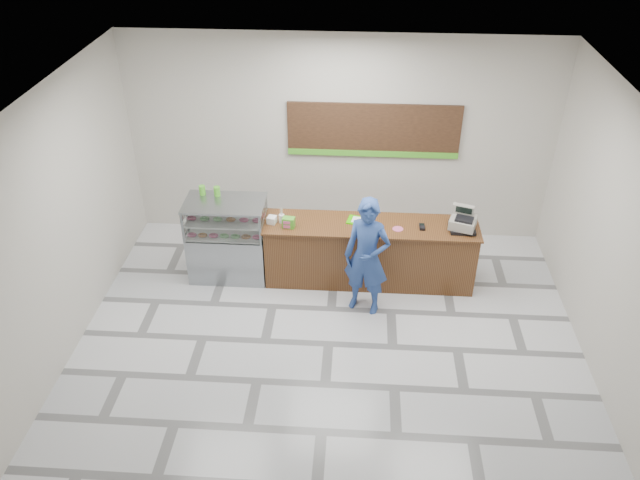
# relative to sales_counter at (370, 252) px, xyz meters

# --- Properties ---
(floor) EXTENTS (7.00, 7.00, 0.00)m
(floor) POSITION_rel_sales_counter_xyz_m (-0.55, -1.55, -0.52)
(floor) COLOR silver
(floor) RESTS_ON ground
(back_wall) EXTENTS (7.00, 0.00, 7.00)m
(back_wall) POSITION_rel_sales_counter_xyz_m (-0.55, 1.45, 1.23)
(back_wall) COLOR beige
(back_wall) RESTS_ON floor
(ceiling) EXTENTS (7.00, 7.00, 0.00)m
(ceiling) POSITION_rel_sales_counter_xyz_m (-0.55, -1.55, 2.98)
(ceiling) COLOR silver
(ceiling) RESTS_ON back_wall
(sales_counter) EXTENTS (3.26, 0.76, 1.03)m
(sales_counter) POSITION_rel_sales_counter_xyz_m (0.00, 0.00, 0.00)
(sales_counter) COLOR brown
(sales_counter) RESTS_ON floor
(display_case) EXTENTS (1.22, 0.72, 1.33)m
(display_case) POSITION_rel_sales_counter_xyz_m (-2.22, -0.00, 0.16)
(display_case) COLOR gray
(display_case) RESTS_ON floor
(menu_board) EXTENTS (2.80, 0.06, 0.90)m
(menu_board) POSITION_rel_sales_counter_xyz_m (-0.00, 1.41, 1.42)
(menu_board) COLOR black
(menu_board) RESTS_ON back_wall
(cash_register) EXTENTS (0.47, 0.48, 0.35)m
(cash_register) POSITION_rel_sales_counter_xyz_m (1.35, -0.04, 0.64)
(cash_register) COLOR black
(cash_register) RESTS_ON sales_counter
(card_terminal) EXTENTS (0.08, 0.16, 0.04)m
(card_terminal) POSITION_rel_sales_counter_xyz_m (0.76, -0.05, 0.53)
(card_terminal) COLOR black
(card_terminal) RESTS_ON sales_counter
(serving_tray) EXTENTS (0.40, 0.32, 0.02)m
(serving_tray) POSITION_rel_sales_counter_xyz_m (-0.18, 0.08, 0.52)
(serving_tray) COLOR #36C900
(serving_tray) RESTS_ON sales_counter
(napkin_box) EXTENTS (0.15, 0.15, 0.11)m
(napkin_box) POSITION_rel_sales_counter_xyz_m (-1.50, -0.06, 0.57)
(napkin_box) COLOR white
(napkin_box) RESTS_ON sales_counter
(straw_cup) EXTENTS (0.09, 0.09, 0.13)m
(straw_cup) POSITION_rel_sales_counter_xyz_m (-1.36, -0.02, 0.58)
(straw_cup) COLOR silver
(straw_cup) RESTS_ON sales_counter
(promo_box) EXTENTS (0.19, 0.14, 0.16)m
(promo_box) POSITION_rel_sales_counter_xyz_m (-1.23, -0.16, 0.59)
(promo_box) COLOR green
(promo_box) RESTS_ON sales_counter
(donut_decal) EXTENTS (0.16, 0.16, 0.00)m
(donut_decal) POSITION_rel_sales_counter_xyz_m (0.40, -0.10, 0.52)
(donut_decal) COLOR #CE5282
(donut_decal) RESTS_ON sales_counter
(green_cup_left) EXTENTS (0.09, 0.09, 0.15)m
(green_cup_left) POSITION_rel_sales_counter_xyz_m (-2.60, 0.22, 0.89)
(green_cup_left) COLOR green
(green_cup_left) RESTS_ON display_case
(green_cup_right) EXTENTS (0.10, 0.10, 0.15)m
(green_cup_right) POSITION_rel_sales_counter_xyz_m (-2.36, 0.19, 0.89)
(green_cup_right) COLOR green
(green_cup_right) RESTS_ON display_case
(customer) EXTENTS (0.77, 0.62, 1.84)m
(customer) POSITION_rel_sales_counter_xyz_m (-0.05, -0.71, 0.40)
(customer) COLOR #28448A
(customer) RESTS_ON floor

